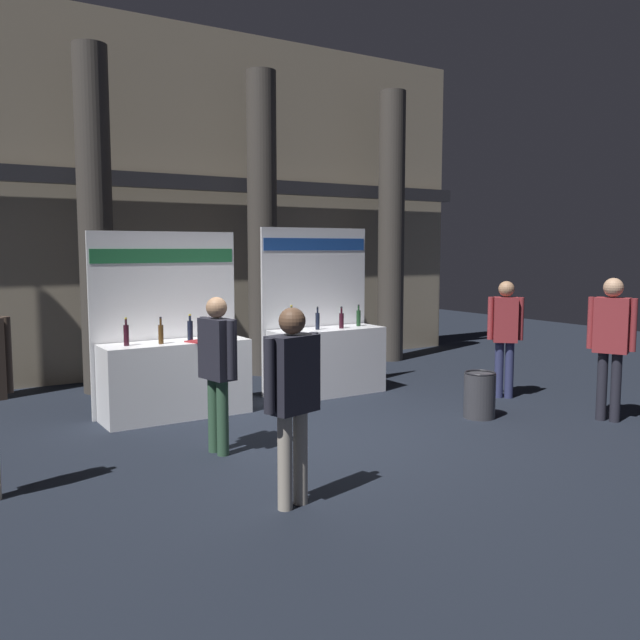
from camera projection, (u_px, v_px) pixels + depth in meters
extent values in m
plane|color=black|center=(314.00, 439.00, 7.68)|extent=(24.66, 24.66, 0.00)
cube|color=tan|center=(162.00, 201.00, 11.46)|extent=(12.33, 0.25, 5.89)
cube|color=#2D2D33|center=(168.00, 181.00, 11.18)|extent=(12.33, 0.20, 0.24)
cylinder|color=#423D38|center=(95.00, 222.00, 9.94)|extent=(0.50, 0.50, 5.05)
cylinder|color=#423D38|center=(262.00, 226.00, 11.40)|extent=(0.50, 0.50, 5.05)
cylinder|color=#423D38|center=(391.00, 228.00, 12.86)|extent=(0.50, 0.50, 5.05)
cube|color=white|center=(176.00, 380.00, 8.63)|extent=(1.86, 0.60, 0.97)
cube|color=white|center=(166.00, 323.00, 8.84)|extent=(1.95, 0.04, 2.36)
cube|color=#1E6638|center=(165.00, 256.00, 8.73)|extent=(1.89, 0.01, 0.18)
cylinder|color=black|center=(126.00, 335.00, 8.23)|extent=(0.07, 0.07, 0.25)
cylinder|color=black|center=(126.00, 322.00, 8.21)|extent=(0.03, 0.03, 0.07)
cylinder|color=gold|center=(126.00, 318.00, 8.20)|extent=(0.03, 0.03, 0.02)
cylinder|color=#472D14|center=(161.00, 334.00, 8.39)|extent=(0.06, 0.06, 0.24)
cylinder|color=#472D14|center=(161.00, 322.00, 8.37)|extent=(0.03, 0.03, 0.08)
cylinder|color=black|center=(160.00, 318.00, 8.37)|extent=(0.03, 0.03, 0.02)
cylinder|color=black|center=(190.00, 331.00, 8.68)|extent=(0.07, 0.07, 0.25)
cylinder|color=black|center=(190.00, 318.00, 8.67)|extent=(0.03, 0.03, 0.07)
cylinder|color=gold|center=(190.00, 315.00, 8.66)|extent=(0.03, 0.03, 0.02)
cylinder|color=black|center=(219.00, 330.00, 8.95)|extent=(0.07, 0.07, 0.22)
cylinder|color=black|center=(219.00, 318.00, 8.93)|extent=(0.03, 0.03, 0.08)
cylinder|color=red|center=(219.00, 315.00, 8.93)|extent=(0.03, 0.03, 0.02)
cube|color=maroon|center=(199.00, 341.00, 8.56)|extent=(0.33, 0.35, 0.02)
cube|color=white|center=(327.00, 362.00, 9.98)|extent=(1.71, 0.60, 0.98)
cube|color=white|center=(315.00, 310.00, 10.18)|extent=(1.80, 0.04, 2.45)
cube|color=navy|center=(316.00, 244.00, 10.06)|extent=(1.75, 0.01, 0.18)
cylinder|color=#19381E|center=(292.00, 321.00, 9.62)|extent=(0.07, 0.07, 0.27)
cylinder|color=#19381E|center=(291.00, 309.00, 9.60)|extent=(0.03, 0.03, 0.08)
cylinder|color=gold|center=(291.00, 306.00, 9.60)|extent=(0.03, 0.03, 0.02)
cylinder|color=black|center=(318.00, 321.00, 9.80)|extent=(0.06, 0.06, 0.24)
cylinder|color=black|center=(318.00, 310.00, 9.78)|extent=(0.03, 0.03, 0.07)
cylinder|color=black|center=(318.00, 307.00, 9.78)|extent=(0.03, 0.03, 0.02)
cylinder|color=black|center=(341.00, 321.00, 9.95)|extent=(0.07, 0.07, 0.22)
cylinder|color=black|center=(341.00, 310.00, 9.94)|extent=(0.03, 0.03, 0.08)
cylinder|color=black|center=(341.00, 307.00, 9.93)|extent=(0.03, 0.03, 0.02)
cylinder|color=#19381E|center=(358.00, 318.00, 10.24)|extent=(0.06, 0.06, 0.24)
cylinder|color=#19381E|center=(359.00, 308.00, 10.22)|extent=(0.03, 0.03, 0.07)
cylinder|color=black|center=(359.00, 305.00, 10.22)|extent=(0.03, 0.03, 0.02)
cylinder|color=#38383D|center=(480.00, 396.00, 8.62)|extent=(0.40, 0.40, 0.57)
torus|color=black|center=(480.00, 373.00, 8.59)|extent=(0.39, 0.39, 0.02)
cylinder|color=#47382D|center=(7.00, 355.00, 5.81)|extent=(0.08, 0.08, 0.66)
cylinder|color=navy|center=(509.00, 370.00, 9.74)|extent=(0.12, 0.12, 0.81)
cylinder|color=navy|center=(499.00, 370.00, 9.77)|extent=(0.12, 0.12, 0.81)
cube|color=maroon|center=(506.00, 320.00, 9.68)|extent=(0.40, 0.40, 0.64)
sphere|color=tan|center=(506.00, 289.00, 9.63)|extent=(0.22, 0.22, 0.22)
cylinder|color=maroon|center=(521.00, 319.00, 9.64)|extent=(0.08, 0.08, 0.61)
cylinder|color=maroon|center=(490.00, 318.00, 9.72)|extent=(0.08, 0.08, 0.61)
cylinder|color=#ADA393|center=(300.00, 457.00, 5.71)|extent=(0.12, 0.12, 0.81)
cylinder|color=#ADA393|center=(285.00, 462.00, 5.58)|extent=(0.12, 0.12, 0.81)
cube|color=#23232D|center=(292.00, 374.00, 5.57)|extent=(0.46, 0.34, 0.64)
sphere|color=brown|center=(292.00, 321.00, 5.52)|extent=(0.22, 0.22, 0.22)
cylinder|color=#23232D|center=(314.00, 368.00, 5.75)|extent=(0.08, 0.08, 0.61)
cylinder|color=#23232D|center=(270.00, 376.00, 5.38)|extent=(0.08, 0.08, 0.61)
cylinder|color=#23232D|center=(602.00, 386.00, 8.49)|extent=(0.12, 0.12, 0.86)
cylinder|color=#23232D|center=(616.00, 388.00, 8.40)|extent=(0.12, 0.12, 0.86)
cube|color=maroon|center=(612.00, 325.00, 8.36)|extent=(0.38, 0.46, 0.68)
sphere|color=tan|center=(613.00, 288.00, 8.31)|extent=(0.24, 0.24, 0.24)
cylinder|color=maroon|center=(591.00, 323.00, 8.49)|extent=(0.08, 0.08, 0.65)
cylinder|color=maroon|center=(633.00, 325.00, 8.23)|extent=(0.08, 0.08, 0.65)
cylinder|color=#33563D|center=(214.00, 415.00, 7.17)|extent=(0.12, 0.12, 0.80)
cylinder|color=#33563D|center=(223.00, 418.00, 7.04)|extent=(0.12, 0.12, 0.80)
cube|color=#23232D|center=(217.00, 349.00, 7.03)|extent=(0.28, 0.44, 0.63)
sphere|color=tan|center=(217.00, 307.00, 6.98)|extent=(0.22, 0.22, 0.22)
cylinder|color=#23232D|center=(204.00, 345.00, 7.21)|extent=(0.08, 0.08, 0.60)
cylinder|color=#23232D|center=(231.00, 350.00, 6.84)|extent=(0.08, 0.08, 0.60)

